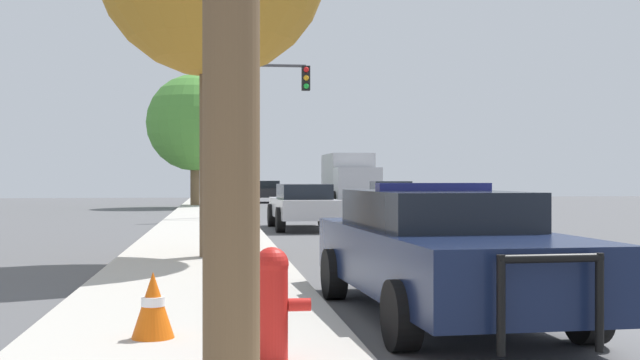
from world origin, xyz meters
name	(u,v)px	position (x,y,z in m)	size (l,w,h in m)	color
sidewalk_left	(190,331)	(-5.10, 0.00, 0.07)	(3.00, 110.00, 0.13)	#BCB7AD
police_car	(440,250)	(-2.38, 0.79, 0.75)	(2.20, 5.26, 1.49)	#141E3D
fire_hydrant	(272,300)	(-4.42, -1.65, 0.60)	(0.61, 0.27, 0.88)	red
traffic_light	(258,109)	(-3.30, 21.29, 4.06)	(3.12, 0.35, 5.66)	#424247
car_background_midblock	(303,205)	(-2.23, 16.04, 0.74)	(1.92, 4.51, 1.36)	#B7B7BC
car_background_oncoming	(391,197)	(2.39, 24.72, 0.74)	(2.20, 4.32, 1.41)	silver
car_background_distant	(268,191)	(-1.58, 42.00, 0.73)	(2.09, 4.10, 1.36)	black
box_truck	(349,178)	(2.51, 35.80, 1.54)	(2.55, 6.76, 2.87)	#B7B7BC
tree_sidewalk_far	(195,123)	(-5.89, 34.15, 4.39)	(5.00, 5.00, 6.77)	brown
traffic_cone	(153,305)	(-5.40, -0.63, 0.43)	(0.38, 0.38, 0.59)	orange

